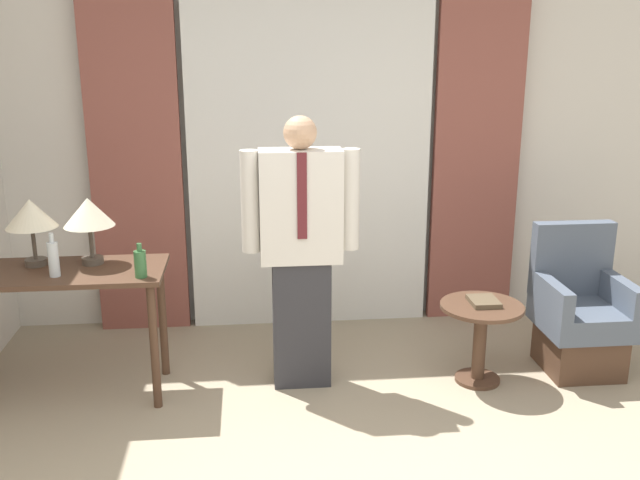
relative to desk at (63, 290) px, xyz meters
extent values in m
cube|color=silver|center=(1.55, 1.15, 0.68)|extent=(10.00, 0.06, 2.70)
cube|color=white|center=(1.55, 1.02, 0.62)|extent=(1.75, 0.06, 2.58)
cube|color=brown|center=(0.31, 1.02, 0.62)|extent=(0.64, 0.06, 2.58)
cube|color=brown|center=(2.78, 1.02, 0.62)|extent=(0.64, 0.06, 2.58)
cube|color=#4C3323|center=(0.00, 0.00, 0.11)|extent=(1.20, 0.55, 0.03)
cylinder|color=#4C3323|center=(0.54, -0.22, -0.29)|extent=(0.05, 0.05, 0.76)
cylinder|color=#4C3323|center=(0.54, 0.22, -0.29)|extent=(0.05, 0.05, 0.76)
cylinder|color=#4C4238|center=(-0.16, 0.11, 0.15)|extent=(0.13, 0.13, 0.04)
cylinder|color=#4C4238|center=(-0.16, 0.11, 0.26)|extent=(0.02, 0.02, 0.19)
cone|color=beige|center=(-0.16, 0.11, 0.44)|extent=(0.30, 0.30, 0.17)
cylinder|color=#4C4238|center=(0.16, 0.11, 0.15)|extent=(0.13, 0.13, 0.04)
cylinder|color=#4C4238|center=(0.16, 0.11, 0.26)|extent=(0.02, 0.02, 0.19)
cone|color=beige|center=(0.16, 0.11, 0.44)|extent=(0.30, 0.30, 0.17)
cylinder|color=silver|center=(0.00, -0.11, 0.22)|extent=(0.06, 0.06, 0.20)
cylinder|color=silver|center=(0.00, -0.11, 0.35)|extent=(0.03, 0.03, 0.06)
cylinder|color=#336638|center=(0.49, -0.17, 0.20)|extent=(0.07, 0.07, 0.15)
cylinder|color=#336638|center=(0.49, -0.17, 0.30)|extent=(0.03, 0.03, 0.04)
cube|color=#2D2D33|center=(1.41, 0.01, -0.27)|extent=(0.35, 0.19, 0.81)
cube|color=silver|center=(1.41, 0.01, 0.47)|extent=(0.49, 0.22, 0.67)
cube|color=#5B1E23|center=(1.41, -0.10, 0.56)|extent=(0.06, 0.01, 0.50)
cylinder|color=silver|center=(1.11, 0.01, 0.51)|extent=(0.11, 0.11, 0.60)
cylinder|color=silver|center=(1.70, 0.01, 0.51)|extent=(0.11, 0.11, 0.60)
sphere|color=tan|center=(1.41, 0.01, 0.91)|extent=(0.19, 0.19, 0.19)
cube|color=#4C3323|center=(3.21, 0.00, -0.53)|extent=(0.45, 0.46, 0.28)
cube|color=#4C5666|center=(3.21, 0.00, -0.30)|extent=(0.53, 0.54, 0.16)
cube|color=#4C5666|center=(3.21, 0.23, 0.02)|extent=(0.53, 0.10, 0.50)
cube|color=#4C5666|center=(2.99, 0.00, -0.13)|extent=(0.08, 0.54, 0.18)
cube|color=#4C5666|center=(3.44, 0.00, -0.13)|extent=(0.08, 0.54, 0.18)
cylinder|color=#4C3323|center=(2.51, -0.09, -0.66)|extent=(0.28, 0.28, 0.02)
cylinder|color=#4C3323|center=(2.51, -0.09, -0.42)|extent=(0.08, 0.08, 0.49)
cylinder|color=#4C3323|center=(2.51, -0.09, -0.17)|extent=(0.51, 0.51, 0.02)
cube|color=brown|center=(2.53, -0.07, -0.14)|extent=(0.17, 0.20, 0.03)
camera|label=1|loc=(1.11, -4.07, 1.43)|focal=40.00mm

